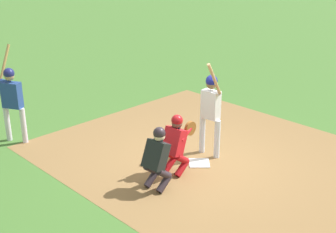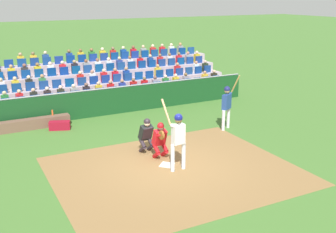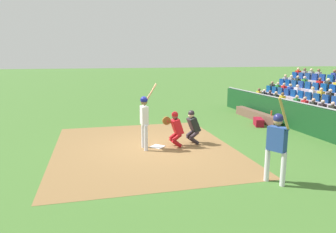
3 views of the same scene
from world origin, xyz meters
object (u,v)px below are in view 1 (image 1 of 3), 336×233
batter_at_plate (211,106)px  on_deck_batter (12,96)px  catcher_crouching (176,141)px  home_plate_umpire (157,156)px  home_plate_marker (199,163)px

batter_at_plate → on_deck_batter: 4.66m
batter_at_plate → catcher_crouching: (0.05, -1.14, -0.45)m
catcher_crouching → on_deck_batter: (-3.86, -1.54, 0.42)m
batter_at_plate → catcher_crouching: 1.22m
batter_at_plate → home_plate_umpire: (0.22, -1.85, -0.48)m
home_plate_umpire → on_deck_batter: bearing=-168.5°
home_plate_umpire → on_deck_batter: (-4.04, -0.82, 0.44)m
home_plate_umpire → on_deck_batter: on_deck_batter is taller
catcher_crouching → home_plate_umpire: size_ratio=1.01×
catcher_crouching → batter_at_plate: bearing=92.4°
home_plate_marker → home_plate_umpire: size_ratio=0.34×
home_plate_marker → catcher_crouching: bearing=-96.7°
on_deck_batter → home_plate_umpire: bearing=11.5°
batter_at_plate → catcher_crouching: batter_at_plate is taller
home_plate_marker → batter_at_plate: size_ratio=0.19×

